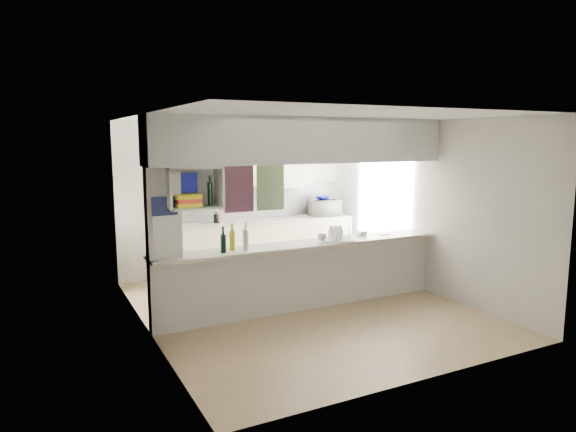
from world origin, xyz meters
TOP-DOWN VIEW (x-y plane):
  - floor at (0.00, 0.00)m, footprint 4.80×4.80m
  - ceiling at (0.00, 0.00)m, footprint 4.80×4.80m
  - wall_back at (0.00, 2.40)m, footprint 4.20×0.00m
  - wall_left at (-2.10, 0.00)m, footprint 0.00×4.80m
  - wall_right at (2.10, 0.00)m, footprint 0.00×4.80m
  - servery_partition at (-0.17, 0.00)m, footprint 4.20×0.50m
  - cubby_shelf at (-1.57, -0.06)m, footprint 0.65×0.35m
  - kitchen_run at (0.16, 2.14)m, footprint 3.60×0.63m
  - microwave at (1.57, 2.08)m, footprint 0.54×0.37m
  - bowl at (1.53, 2.09)m, footprint 0.26×0.26m
  - dish_rack at (0.51, -0.06)m, footprint 0.48×0.40m
  - cup at (0.27, -0.03)m, footprint 0.15×0.15m
  - wine_bottles at (-1.03, -0.05)m, footprint 0.37×0.15m
  - plastic_tubs at (1.03, 0.07)m, footprint 0.49×0.18m
  - utensil_jar at (-0.50, 2.15)m, footprint 0.11×0.11m
  - knife_block at (-0.45, 2.18)m, footprint 0.11×0.10m

SIDE VIEW (x-z plane):
  - floor at x=0.00m, z-range 0.00..0.00m
  - kitchen_run at x=0.16m, z-range -0.29..1.95m
  - plastic_tubs at x=1.03m, z-range 0.92..0.99m
  - cup at x=0.27m, z-range 0.94..1.03m
  - utensil_jar at x=-0.50m, z-range 0.92..1.07m
  - dish_rack at x=0.51m, z-range 0.90..1.12m
  - knife_block at x=-0.45m, z-range 0.92..1.12m
  - wine_bottles at x=-1.03m, z-range 0.87..1.24m
  - microwave at x=1.57m, z-range 0.92..1.22m
  - bowl at x=1.53m, z-range 1.22..1.28m
  - wall_back at x=0.00m, z-range -0.80..3.40m
  - wall_left at x=-2.10m, z-range -1.10..3.70m
  - wall_right at x=2.10m, z-range -1.10..3.70m
  - servery_partition at x=-0.17m, z-range 0.36..2.96m
  - cubby_shelf at x=-1.57m, z-range 1.46..1.96m
  - ceiling at x=0.00m, z-range 2.60..2.60m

